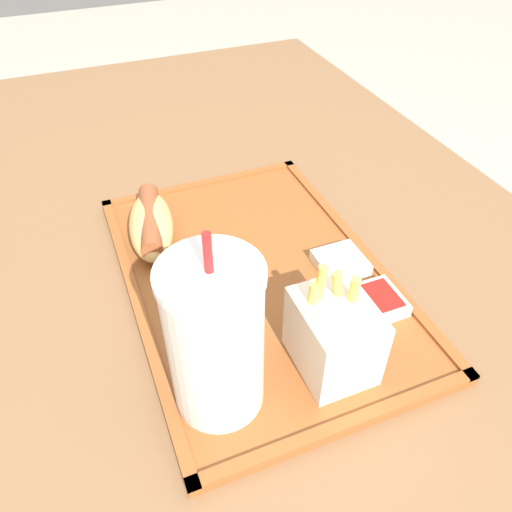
% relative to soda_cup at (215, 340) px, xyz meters
% --- Properties ---
extents(dining_table, '(1.50, 0.86, 0.72)m').
position_rel_soda_cup_xyz_m(dining_table, '(0.15, -0.08, -0.45)').
color(dining_table, brown).
rests_on(dining_table, ground_plane).
extents(food_tray, '(0.43, 0.29, 0.01)m').
position_rel_soda_cup_xyz_m(food_tray, '(0.14, -0.09, -0.08)').
color(food_tray, brown).
rests_on(food_tray, dining_table).
extents(soda_cup, '(0.08, 0.08, 0.19)m').
position_rel_soda_cup_xyz_m(soda_cup, '(0.00, 0.00, 0.00)').
color(soda_cup, silver).
rests_on(soda_cup, food_tray).
extents(hot_dog_far, '(0.14, 0.08, 0.04)m').
position_rel_soda_cup_xyz_m(hot_dog_far, '(0.25, 0.00, -0.06)').
color(hot_dog_far, tan).
rests_on(hot_dog_far, food_tray).
extents(fries_carton, '(0.08, 0.07, 0.12)m').
position_rel_soda_cup_xyz_m(fries_carton, '(-0.01, -0.11, -0.04)').
color(fries_carton, silver).
rests_on(fries_carton, food_tray).
extents(sauce_cup_mayo, '(0.05, 0.05, 0.02)m').
position_rel_soda_cup_xyz_m(sauce_cup_mayo, '(0.11, -0.19, -0.07)').
color(sauce_cup_mayo, silver).
rests_on(sauce_cup_mayo, food_tray).
extents(sauce_cup_ketchup, '(0.05, 0.05, 0.02)m').
position_rel_soda_cup_xyz_m(sauce_cup_ketchup, '(0.04, -0.20, -0.07)').
color(sauce_cup_ketchup, silver).
rests_on(sauce_cup_ketchup, food_tray).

